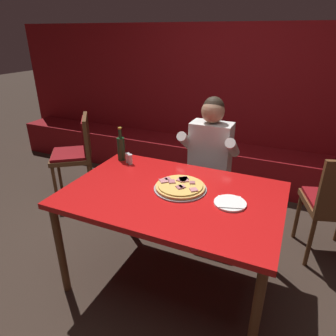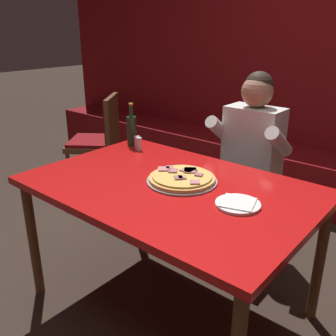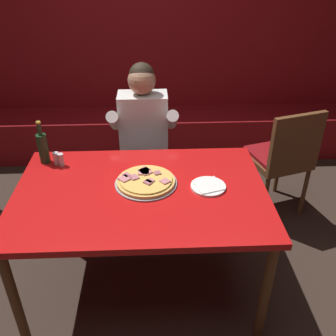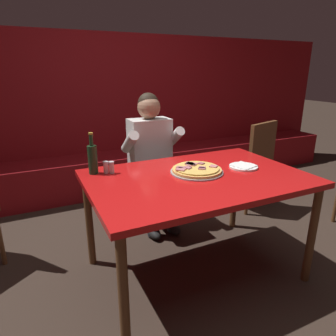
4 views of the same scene
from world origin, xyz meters
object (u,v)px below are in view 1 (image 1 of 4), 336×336
(main_dining_table, at_px, (172,201))
(pizza, at_px, (180,187))
(dining_chair_by_booth, at_px, (77,150))
(shaker_parmesan, at_px, (128,158))
(beer_bottle, at_px, (121,148))
(plate_white_paper, at_px, (230,203))
(diner_seated_blue_shirt, at_px, (207,160))
(shaker_red_pepper_flakes, at_px, (130,160))

(main_dining_table, bearing_deg, pizza, 64.33)
(main_dining_table, relative_size, dining_chair_by_booth, 1.56)
(main_dining_table, relative_size, shaker_parmesan, 17.31)
(pizza, xyz_separation_m, shaker_parmesan, (-0.58, 0.26, 0.02))
(pizza, distance_m, beer_bottle, 0.73)
(plate_white_paper, xyz_separation_m, beer_bottle, (-1.04, 0.35, 0.10))
(plate_white_paper, bearing_deg, main_dining_table, -178.71)
(beer_bottle, bearing_deg, main_dining_table, -29.33)
(pizza, xyz_separation_m, beer_bottle, (-0.67, 0.29, 0.09))
(plate_white_paper, distance_m, beer_bottle, 1.10)
(diner_seated_blue_shirt, bearing_deg, main_dining_table, -90.52)
(diner_seated_blue_shirt, bearing_deg, shaker_parmesan, -139.17)
(main_dining_table, distance_m, diner_seated_blue_shirt, 0.81)
(pizza, height_order, shaker_parmesan, shaker_parmesan)
(pizza, relative_size, diner_seated_blue_shirt, 0.29)
(plate_white_paper, xyz_separation_m, diner_seated_blue_shirt, (-0.40, 0.80, -0.08))
(plate_white_paper, xyz_separation_m, dining_chair_by_booth, (-1.93, 0.80, -0.21))
(main_dining_table, bearing_deg, diner_seated_blue_shirt, 89.48)
(pizza, relative_size, shaker_parmesan, 4.37)
(shaker_parmesan, xyz_separation_m, diner_seated_blue_shirt, (0.56, 0.48, -0.11))
(plate_white_paper, bearing_deg, shaker_red_pepper_flakes, 162.10)
(beer_bottle, height_order, shaker_red_pepper_flakes, beer_bottle)
(shaker_parmesan, relative_size, dining_chair_by_booth, 0.09)
(diner_seated_blue_shirt, bearing_deg, pizza, -88.13)
(shaker_red_pepper_flakes, xyz_separation_m, diner_seated_blue_shirt, (0.53, 0.50, -0.11))
(shaker_parmesan, bearing_deg, main_dining_table, -30.41)
(pizza, bearing_deg, dining_chair_by_booth, 154.59)
(beer_bottle, relative_size, shaker_parmesan, 3.40)
(pizza, distance_m, dining_chair_by_booth, 1.74)
(beer_bottle, height_order, shaker_parmesan, beer_bottle)
(main_dining_table, bearing_deg, shaker_parmesan, 149.59)
(diner_seated_blue_shirt, height_order, dining_chair_by_booth, diner_seated_blue_shirt)
(main_dining_table, bearing_deg, dining_chair_by_booth, 152.18)
(shaker_red_pepper_flakes, xyz_separation_m, dining_chair_by_booth, (-1.01, 0.50, -0.24))
(diner_seated_blue_shirt, bearing_deg, shaker_red_pepper_flakes, -136.25)
(shaker_red_pepper_flakes, xyz_separation_m, shaker_parmesan, (-0.04, 0.02, 0.00))
(pizza, relative_size, beer_bottle, 1.29)
(shaker_red_pepper_flakes, bearing_deg, shaker_parmesan, 152.56)
(shaker_parmesan, bearing_deg, pizza, -23.89)
(pizza, height_order, plate_white_paper, pizza)
(plate_white_paper, height_order, beer_bottle, beer_bottle)
(main_dining_table, xyz_separation_m, plate_white_paper, (0.40, 0.01, 0.08))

